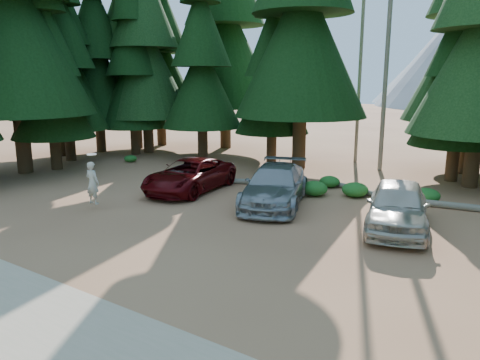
{
  "coord_description": "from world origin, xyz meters",
  "views": [
    {
      "loc": [
        8.8,
        -11.3,
        5.09
      ],
      "look_at": [
        -1.03,
        3.18,
        1.25
      ],
      "focal_mm": 35.0,
      "sensor_mm": 36.0,
      "label": 1
    }
  ],
  "objects_px": {
    "silver_minivan_center": "(275,186)",
    "frisbee_player": "(92,183)",
    "silver_minivan_right": "(398,206)",
    "red_pickup": "(190,175)",
    "log_mid": "(355,189)",
    "log_left": "(242,181)",
    "log_right": "(463,207)"
  },
  "relations": [
    {
      "from": "log_mid",
      "to": "log_left",
      "type": "bearing_deg",
      "value": -137.97
    },
    {
      "from": "log_right",
      "to": "silver_minivan_right",
      "type": "bearing_deg",
      "value": -119.06
    },
    {
      "from": "red_pickup",
      "to": "log_left",
      "type": "xyz_separation_m",
      "value": [
        1.21,
        2.51,
        -0.6
      ]
    },
    {
      "from": "frisbee_player",
      "to": "log_left",
      "type": "bearing_deg",
      "value": -113.36
    },
    {
      "from": "silver_minivan_center",
      "to": "frisbee_player",
      "type": "height_order",
      "value": "frisbee_player"
    },
    {
      "from": "silver_minivan_right",
      "to": "frisbee_player",
      "type": "relative_size",
      "value": 2.47
    },
    {
      "from": "silver_minivan_right",
      "to": "red_pickup",
      "type": "bearing_deg",
      "value": 163.19
    },
    {
      "from": "red_pickup",
      "to": "log_right",
      "type": "height_order",
      "value": "red_pickup"
    },
    {
      "from": "silver_minivan_center",
      "to": "frisbee_player",
      "type": "relative_size",
      "value": 2.78
    },
    {
      "from": "log_mid",
      "to": "frisbee_player",
      "type": "bearing_deg",
      "value": -106.53
    },
    {
      "from": "red_pickup",
      "to": "silver_minivan_right",
      "type": "height_order",
      "value": "silver_minivan_right"
    },
    {
      "from": "silver_minivan_center",
      "to": "log_left",
      "type": "bearing_deg",
      "value": 123.18
    },
    {
      "from": "frisbee_player",
      "to": "log_right",
      "type": "bearing_deg",
      "value": -150.9
    },
    {
      "from": "silver_minivan_center",
      "to": "log_left",
      "type": "xyz_separation_m",
      "value": [
        -3.21,
        2.4,
        -0.67
      ]
    },
    {
      "from": "log_left",
      "to": "log_right",
      "type": "bearing_deg",
      "value": -16.65
    },
    {
      "from": "silver_minivan_right",
      "to": "log_left",
      "type": "distance_m",
      "value": 8.74
    },
    {
      "from": "silver_minivan_right",
      "to": "log_left",
      "type": "bearing_deg",
      "value": 146.21
    },
    {
      "from": "log_left",
      "to": "log_mid",
      "type": "bearing_deg",
      "value": -5.33
    },
    {
      "from": "frisbee_player",
      "to": "log_mid",
      "type": "distance_m",
      "value": 11.42
    },
    {
      "from": "red_pickup",
      "to": "silver_minivan_right",
      "type": "distance_m",
      "value": 9.46
    },
    {
      "from": "silver_minivan_right",
      "to": "log_left",
      "type": "xyz_separation_m",
      "value": [
        -8.24,
        2.82,
        -0.71
      ]
    },
    {
      "from": "log_mid",
      "to": "log_right",
      "type": "relative_size",
      "value": 0.7
    },
    {
      "from": "silver_minivan_right",
      "to": "log_mid",
      "type": "bearing_deg",
      "value": 110.6
    },
    {
      "from": "silver_minivan_right",
      "to": "log_right",
      "type": "xyz_separation_m",
      "value": [
        1.47,
        3.87,
        -0.7
      ]
    },
    {
      "from": "red_pickup",
      "to": "log_mid",
      "type": "distance_m",
      "value": 7.55
    },
    {
      "from": "log_mid",
      "to": "silver_minivan_center",
      "type": "bearing_deg",
      "value": -90.57
    },
    {
      "from": "log_right",
      "to": "log_mid",
      "type": "bearing_deg",
      "value": 164.9
    },
    {
      "from": "log_right",
      "to": "log_left",
      "type": "bearing_deg",
      "value": 177.89
    },
    {
      "from": "red_pickup",
      "to": "silver_minivan_center",
      "type": "bearing_deg",
      "value": -6.36
    },
    {
      "from": "silver_minivan_center",
      "to": "log_mid",
      "type": "xyz_separation_m",
      "value": [
        1.88,
        4.0,
        -0.68
      ]
    },
    {
      "from": "red_pickup",
      "to": "log_mid",
      "type": "relative_size",
      "value": 1.72
    },
    {
      "from": "frisbee_player",
      "to": "log_right",
      "type": "distance_m",
      "value": 14.55
    }
  ]
}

